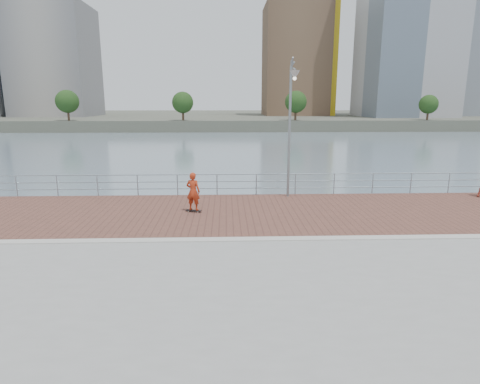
{
  "coord_description": "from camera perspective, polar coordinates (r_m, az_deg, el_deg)",
  "views": [
    {
      "loc": [
        -0.54,
        -13.46,
        4.84
      ],
      "look_at": [
        0.0,
        2.0,
        1.3
      ],
      "focal_mm": 30.0,
      "sensor_mm": 36.0,
      "label": 1
    }
  ],
  "objects": [
    {
      "name": "shoreline_trees",
      "position": [
        91.02,
        -8.55,
        12.46
      ],
      "size": [
        109.28,
        4.95,
        6.6
      ],
      "color": "#473323",
      "rests_on": "far_shore"
    },
    {
      "name": "far_shore",
      "position": [
        136.07,
        -1.8,
        10.54
      ],
      "size": [
        320.0,
        95.0,
        2.5
      ],
      "primitive_type": "cube",
      "color": "#4C5142",
      "rests_on": "ground"
    },
    {
      "name": "seawall",
      "position": [
        10.29,
        1.46,
        -21.69
      ],
      "size": [
        40.0,
        24.0,
        2.0
      ],
      "primitive_type": "cube",
      "color": "gray",
      "rests_on": "ground"
    },
    {
      "name": "street_lamp",
      "position": [
        19.73,
        7.37,
        12.16
      ],
      "size": [
        0.47,
        1.38,
        6.51
      ],
      "color": "gray",
      "rests_on": "brick_lane"
    },
    {
      "name": "skyline",
      "position": [
        124.04,
        14.93,
        21.7
      ],
      "size": [
        233.0,
        41.0,
        64.86
      ],
      "color": "#ADA38E",
      "rests_on": "far_shore"
    },
    {
      "name": "curb",
      "position": [
        14.3,
        0.28,
        -6.76
      ],
      "size": [
        40.0,
        0.4,
        0.06
      ],
      "primitive_type": "cube",
      "color": "#B7B5AD",
      "rests_on": "seawall"
    },
    {
      "name": "brick_lane",
      "position": [
        17.74,
        -0.18,
        -2.91
      ],
      "size": [
        40.0,
        6.8,
        0.02
      ],
      "primitive_type": "cube",
      "color": "brown",
      "rests_on": "seawall"
    },
    {
      "name": "skateboard",
      "position": [
        17.87,
        -6.61,
        -2.63
      ],
      "size": [
        0.72,
        0.37,
        0.08
      ],
      "rotation": [
        0.0,
        0.0,
        -0.29
      ],
      "color": "black",
      "rests_on": "brick_lane"
    },
    {
      "name": "guardrail",
      "position": [
        20.88,
        -0.48,
        1.43
      ],
      "size": [
        39.06,
        0.06,
        1.13
      ],
      "color": "#8C9EA8",
      "rests_on": "brick_lane"
    },
    {
      "name": "skateboarder",
      "position": [
        17.66,
        -6.68,
        0.09
      ],
      "size": [
        0.71,
        0.57,
        1.69
      ],
      "primitive_type": "imported",
      "rotation": [
        0.0,
        0.0,
        2.85
      ],
      "color": "#AE3117",
      "rests_on": "skateboard"
    },
    {
      "name": "water",
      "position": [
        15.11,
        0.27,
        -14.03
      ],
      "size": [
        400.0,
        400.0,
        0.0
      ],
      "primitive_type": "plane",
      "color": "slate",
      "rests_on": "ground"
    }
  ]
}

